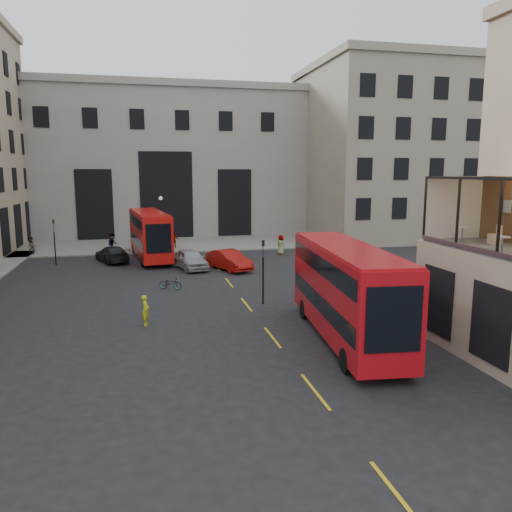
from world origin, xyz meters
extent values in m
plane|color=black|center=(0.00, 0.00, 0.00)|extent=(140.00, 140.00, 0.00)
cube|color=black|center=(4.98, 0.00, 2.00)|extent=(0.08, 9.20, 3.00)
cube|color=beige|center=(6.50, 5.00, 6.05)|extent=(3.00, 0.04, 2.90)
cube|color=slate|center=(5.00, 0.00, 4.70)|extent=(0.12, 10.00, 0.18)
cube|color=black|center=(5.00, 0.00, 7.45)|extent=(0.12, 10.00, 0.10)
cube|color=beige|center=(7.92, 3.20, 6.20)|extent=(0.04, 0.45, 0.55)
cube|color=gray|center=(-5.00, 48.00, 9.00)|extent=(34.00, 10.00, 18.00)
cube|color=gray|center=(-5.00, 48.00, 17.60)|extent=(35.00, 10.60, 0.80)
cube|color=black|center=(-5.00, 42.96, 5.00)|extent=(6.00, 0.12, 10.00)
cube|color=black|center=(-13.00, 42.96, 4.00)|extent=(4.00, 0.12, 8.00)
cube|color=black|center=(3.00, 42.96, 4.00)|extent=(4.00, 0.12, 8.00)
cube|color=gray|center=(20.00, 40.00, 10.00)|extent=(16.00, 18.00, 20.00)
cube|color=gray|center=(20.00, 40.00, 19.60)|extent=(16.60, 18.60, 0.80)
cube|color=slate|center=(-6.00, 38.00, 0.06)|extent=(40.00, 12.00, 0.12)
cylinder|color=black|center=(-1.00, 12.00, 1.40)|extent=(0.10, 0.10, 2.80)
imported|color=black|center=(-1.00, 12.00, 3.30)|extent=(0.16, 0.20, 1.00)
cylinder|color=black|center=(-15.00, 28.00, 1.40)|extent=(0.10, 0.10, 2.80)
imported|color=black|center=(-15.00, 28.00, 3.30)|extent=(0.16, 0.20, 1.00)
cylinder|color=black|center=(-6.00, 34.00, 2.50)|extent=(0.14, 0.14, 5.00)
cylinder|color=black|center=(-6.00, 34.00, 0.25)|extent=(0.36, 0.36, 0.50)
sphere|color=silver|center=(-6.00, 34.00, 5.15)|extent=(0.36, 0.36, 0.36)
cube|color=#B30C14|center=(1.22, 5.03, 2.35)|extent=(3.54, 11.17, 3.89)
cube|color=black|center=(1.22, 5.03, 1.80)|extent=(3.53, 10.58, 0.80)
cube|color=black|center=(1.22, 5.03, 3.55)|extent=(3.53, 10.58, 0.80)
cube|color=#B30C14|center=(1.22, 5.03, 4.32)|extent=(3.42, 10.95, 0.12)
cylinder|color=black|center=(0.44, 8.64, 0.50)|extent=(0.37, 1.02, 1.00)
cylinder|color=black|center=(2.69, 8.42, 0.50)|extent=(0.37, 1.02, 1.00)
cylinder|color=black|center=(-0.27, 1.32, 0.50)|extent=(0.37, 1.02, 1.00)
cylinder|color=black|center=(1.98, 1.10, 0.50)|extent=(0.37, 1.02, 1.00)
cube|color=red|center=(-7.22, 29.21, 2.27)|extent=(3.63, 10.82, 3.76)
cube|color=black|center=(-7.22, 29.21, 1.74)|extent=(3.60, 10.25, 0.77)
cube|color=black|center=(-7.22, 29.21, 3.42)|extent=(3.60, 10.25, 0.77)
cube|color=red|center=(-7.22, 29.21, 4.18)|extent=(3.51, 10.59, 0.12)
cylinder|color=black|center=(-8.70, 32.45, 0.48)|extent=(0.38, 0.99, 0.96)
cylinder|color=black|center=(-6.54, 32.71, 0.48)|extent=(0.38, 0.99, 0.96)
cylinder|color=black|center=(-7.87, 25.39, 0.48)|extent=(0.38, 0.99, 0.96)
cylinder|color=black|center=(-5.71, 25.65, 0.48)|extent=(0.38, 0.99, 0.96)
imported|color=#A4A7AD|center=(-4.16, 23.73, 0.79)|extent=(2.88, 4.97, 1.59)
imported|color=#970D09|center=(-1.21, 22.72, 0.78)|extent=(3.33, 5.01, 1.56)
imported|color=black|center=(-10.46, 28.38, 0.69)|extent=(3.43, 5.13, 1.38)
imported|color=gray|center=(-6.13, 16.97, 0.40)|extent=(1.62, 1.09, 0.80)
imported|color=#C2DE17|center=(-7.79, 9.30, 0.78)|extent=(0.47, 0.63, 1.56)
imported|color=gray|center=(-17.89, 33.29, 0.89)|extent=(0.86, 0.67, 1.77)
imported|color=gray|center=(-10.77, 34.39, 0.90)|extent=(1.19, 1.35, 1.81)
imported|color=gray|center=(-4.79, 34.64, 0.88)|extent=(1.05, 0.48, 1.75)
imported|color=gray|center=(4.82, 28.97, 0.92)|extent=(0.89, 1.06, 1.84)
cylinder|color=beige|center=(5.51, 0.38, 5.27)|extent=(0.55, 0.55, 0.04)
cylinder|color=slate|center=(5.51, 0.38, 4.94)|extent=(0.07, 0.07, 0.65)
cylinder|color=slate|center=(5.51, 0.38, 4.61)|extent=(0.41, 0.41, 0.03)
cylinder|color=beige|center=(6.04, 3.58, 5.29)|extent=(0.57, 0.57, 0.04)
cylinder|color=slate|center=(6.04, 3.58, 4.95)|extent=(0.08, 0.08, 0.66)
cylinder|color=slate|center=(6.04, 3.58, 4.61)|extent=(0.42, 0.42, 0.03)
cube|color=#DAAC7E|center=(7.02, 2.72, 4.83)|extent=(0.48, 0.48, 0.45)
cube|color=#DAAC7E|center=(7.20, 2.70, 5.25)|extent=(0.10, 0.42, 0.40)
camera|label=1|loc=(-7.73, -15.78, 7.70)|focal=35.00mm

